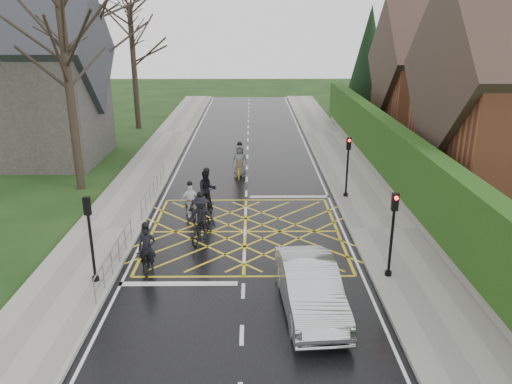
{
  "coord_description": "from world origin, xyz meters",
  "views": [
    {
      "loc": [
        0.31,
        -19.82,
        8.65
      ],
      "look_at": [
        0.49,
        1.51,
        1.3
      ],
      "focal_mm": 35.0,
      "sensor_mm": 36.0,
      "label": 1
    }
  ],
  "objects_px": {
    "cyclist_back": "(207,194)",
    "cyclist_mid": "(201,222)",
    "car": "(310,288)",
    "cyclist_rear": "(147,256)",
    "cyclist_lead": "(240,165)",
    "cyclist_front": "(190,204)"
  },
  "relations": [
    {
      "from": "cyclist_front",
      "to": "cyclist_rear",
      "type": "bearing_deg",
      "value": -121.81
    },
    {
      "from": "cyclist_rear",
      "to": "cyclist_back",
      "type": "relative_size",
      "value": 0.94
    },
    {
      "from": "cyclist_lead",
      "to": "car",
      "type": "relative_size",
      "value": 0.45
    },
    {
      "from": "cyclist_mid",
      "to": "cyclist_lead",
      "type": "distance_m",
      "value": 8.97
    },
    {
      "from": "cyclist_rear",
      "to": "cyclist_front",
      "type": "xyz_separation_m",
      "value": [
        0.95,
        5.27,
        0.02
      ]
    },
    {
      "from": "cyclist_rear",
      "to": "cyclist_lead",
      "type": "height_order",
      "value": "cyclist_lead"
    },
    {
      "from": "cyclist_mid",
      "to": "cyclist_lead",
      "type": "xyz_separation_m",
      "value": [
        1.4,
        8.86,
        -0.05
      ]
    },
    {
      "from": "cyclist_rear",
      "to": "cyclist_back",
      "type": "height_order",
      "value": "cyclist_back"
    },
    {
      "from": "cyclist_back",
      "to": "cyclist_lead",
      "type": "bearing_deg",
      "value": 56.87
    },
    {
      "from": "cyclist_front",
      "to": "cyclist_mid",
      "type": "bearing_deg",
      "value": -95.05
    },
    {
      "from": "cyclist_front",
      "to": "car",
      "type": "relative_size",
      "value": 0.38
    },
    {
      "from": "cyclist_rear",
      "to": "cyclist_back",
      "type": "distance_m",
      "value": 6.54
    },
    {
      "from": "cyclist_back",
      "to": "cyclist_mid",
      "type": "height_order",
      "value": "cyclist_mid"
    },
    {
      "from": "cyclist_mid",
      "to": "cyclist_lead",
      "type": "height_order",
      "value": "cyclist_mid"
    },
    {
      "from": "cyclist_mid",
      "to": "cyclist_rear",
      "type": "bearing_deg",
      "value": -108.8
    },
    {
      "from": "cyclist_back",
      "to": "car",
      "type": "relative_size",
      "value": 0.45
    },
    {
      "from": "cyclist_back",
      "to": "car",
      "type": "distance_m",
      "value": 9.79
    },
    {
      "from": "cyclist_rear",
      "to": "cyclist_back",
      "type": "xyz_separation_m",
      "value": [
        1.63,
        6.33,
        0.17
      ]
    },
    {
      "from": "cyclist_mid",
      "to": "cyclist_lead",
      "type": "bearing_deg",
      "value": 93.31
    },
    {
      "from": "cyclist_rear",
      "to": "cyclist_lead",
      "type": "relative_size",
      "value": 0.95
    },
    {
      "from": "cyclist_mid",
      "to": "car",
      "type": "relative_size",
      "value": 0.47
    },
    {
      "from": "cyclist_rear",
      "to": "cyclist_lead",
      "type": "xyz_separation_m",
      "value": [
        3.08,
        11.66,
        0.1
      ]
    }
  ]
}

